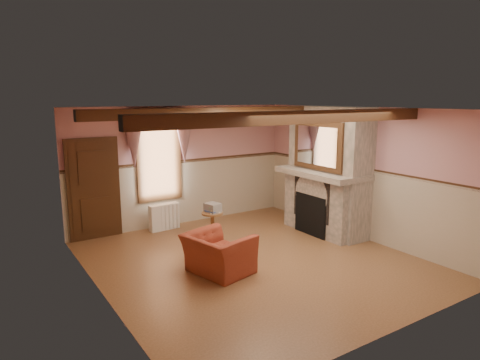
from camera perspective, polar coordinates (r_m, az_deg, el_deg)
floor at (r=8.11m, az=1.87°, el=-10.72°), size 5.50×6.00×0.01m
ceiling at (r=7.53m, az=2.01°, el=9.47°), size 5.50×6.00×0.01m
wall_back at (r=10.26m, az=-7.68°, el=1.94°), size 5.50×0.02×2.80m
wall_front at (r=5.59m, az=19.91°, el=-6.33°), size 5.50×0.02×2.80m
wall_left at (r=6.57m, az=-18.21°, el=-3.67°), size 0.02×6.00×2.80m
wall_right at (r=9.51m, az=15.66°, el=0.92°), size 0.02×6.00×2.80m
wainscot at (r=7.86m, az=1.91°, el=-5.64°), size 5.50×6.00×1.50m
chair_rail at (r=7.68m, az=1.94°, el=-0.27°), size 5.50×6.00×0.08m
firebox at (r=9.60m, az=9.70°, el=-4.55°), size 0.20×0.95×0.90m
armchair at (r=7.49m, az=-2.90°, el=-9.78°), size 1.16×1.26×0.69m
side_table at (r=9.35m, az=-3.70°, el=-5.97°), size 0.58×0.58×0.55m
book_stack at (r=9.26m, az=-3.67°, el=-3.71°), size 0.33×0.37×0.20m
radiator at (r=9.98m, az=-10.07°, el=-4.86°), size 0.71×0.23×0.60m
bowl at (r=9.65m, az=10.39°, el=1.67°), size 0.36×0.36×0.09m
mantel_clock at (r=10.13m, az=7.84°, el=2.51°), size 0.14×0.24×0.20m
oil_lamp at (r=9.84m, az=9.31°, el=2.45°), size 0.11×0.11×0.28m
candle_red at (r=9.13m, az=13.59°, el=1.24°), size 0.06×0.06×0.16m
jar_yellow at (r=9.33m, az=12.29°, el=1.38°), size 0.06×0.06×0.12m
fireplace at (r=9.69m, az=11.73°, el=1.27°), size 0.85×2.00×2.80m
mantel at (r=9.57m, az=10.95°, el=0.94°), size 1.05×2.05×0.12m
overmantel_mirror at (r=9.36m, az=10.27°, el=4.51°), size 0.06×1.44×1.04m
door at (r=9.58m, az=-18.89°, el=-1.34°), size 1.10×0.10×2.10m
window at (r=9.96m, az=-10.77°, el=3.03°), size 1.06×0.08×2.02m
window_drapes at (r=9.81m, az=-10.70°, el=6.44°), size 1.30×0.14×1.40m
ceiling_beam_front at (r=6.59m, az=8.05°, el=8.28°), size 5.50×0.18×0.20m
ceiling_beam_back at (r=8.55m, az=-2.66°, el=8.98°), size 5.50×0.18×0.20m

